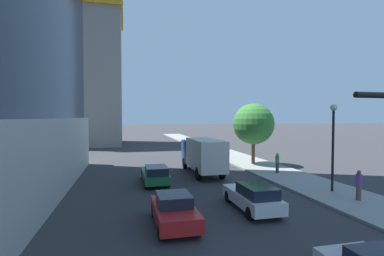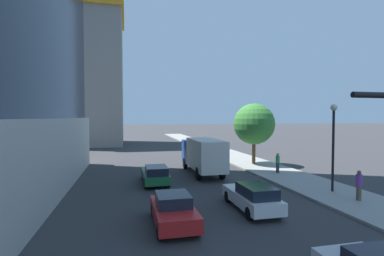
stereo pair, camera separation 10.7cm
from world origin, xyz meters
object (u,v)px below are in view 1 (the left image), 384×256
object	(u,v)px
construction_building	(85,65)
pedestrian_purple_shirt	(359,185)
street_lamp	(333,134)
street_tree	(253,124)
box_truck	(202,154)
car_green	(155,174)
car_white	(253,197)
pedestrian_green_shirt	(277,163)
car_red	(174,210)

from	to	relation	value
construction_building	pedestrian_purple_shirt	distance (m)	48.08
street_lamp	street_tree	distance (m)	11.48
street_lamp	box_truck	bearing A→B (deg)	128.69
pedestrian_purple_shirt	box_truck	bearing A→B (deg)	122.86
car_green	car_white	world-z (taller)	car_white
street_tree	pedestrian_green_shirt	world-z (taller)	street_tree
car_white	pedestrian_green_shirt	bearing A→B (deg)	53.08
construction_building	pedestrian_green_shirt	size ratio (longest dim) A/B	19.63
street_tree	car_white	bearing A→B (deg)	-115.54
car_white	pedestrian_green_shirt	size ratio (longest dim) A/B	2.58
street_tree	pedestrian_purple_shirt	xyz separation A→B (m)	(0.27, -13.57, -3.26)
car_red	pedestrian_purple_shirt	bearing A→B (deg)	4.99
pedestrian_green_shirt	pedestrian_purple_shirt	distance (m)	8.57
box_truck	pedestrian_green_shirt	world-z (taller)	box_truck
street_lamp	box_truck	xyz separation A→B (m)	(-6.61, 8.25, -2.12)
street_tree	street_lamp	bearing A→B (deg)	-89.03
street_lamp	car_white	world-z (taller)	street_lamp
box_truck	car_red	bearing A→B (deg)	-111.65
street_lamp	pedestrian_purple_shirt	world-z (taller)	street_lamp
street_lamp	car_red	distance (m)	11.96
street_tree	car_green	bearing A→B (deg)	-150.80
car_red	pedestrian_green_shirt	world-z (taller)	pedestrian_green_shirt
street_lamp	street_tree	size ratio (longest dim) A/B	0.91
car_green	street_tree	bearing A→B (deg)	29.20
street_tree	car_red	distance (m)	18.54
street_lamp	pedestrian_purple_shirt	xyz separation A→B (m)	(0.08, -2.10, -2.86)
construction_building	street_lamp	world-z (taller)	construction_building
car_red	street_tree	bearing A→B (deg)	53.13
street_lamp	street_tree	world-z (taller)	street_tree
car_red	box_truck	size ratio (longest dim) A/B	0.52
pedestrian_green_shirt	pedestrian_purple_shirt	xyz separation A→B (m)	(0.36, -8.56, 0.02)
box_truck	car_green	bearing A→B (deg)	-147.39
construction_building	car_green	distance (m)	37.76
street_lamp	box_truck	size ratio (longest dim) A/B	0.74
car_green	pedestrian_purple_shirt	bearing A→B (deg)	-33.77
street_lamp	car_white	size ratio (longest dim) A/B	1.28
construction_building	car_red	distance (m)	45.52
construction_building	pedestrian_purple_shirt	xyz separation A→B (m)	(20.39, -41.42, -13.43)
car_white	box_truck	xyz separation A→B (m)	(0.00, 10.20, 1.05)
car_green	car_white	distance (m)	8.60
car_white	car_red	bearing A→B (deg)	-165.96
construction_building	street_tree	distance (m)	35.83
street_lamp	car_white	bearing A→B (deg)	-163.57
car_green	pedestrian_green_shirt	world-z (taller)	pedestrian_green_shirt
street_tree	pedestrian_purple_shirt	world-z (taller)	street_tree
car_white	pedestrian_purple_shirt	world-z (taller)	pedestrian_purple_shirt
car_white	box_truck	size ratio (longest dim) A/B	0.58
pedestrian_green_shirt	pedestrian_purple_shirt	world-z (taller)	pedestrian_purple_shirt
construction_building	pedestrian_purple_shirt	bearing A→B (deg)	-63.79
construction_building	car_white	bearing A→B (deg)	-71.63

